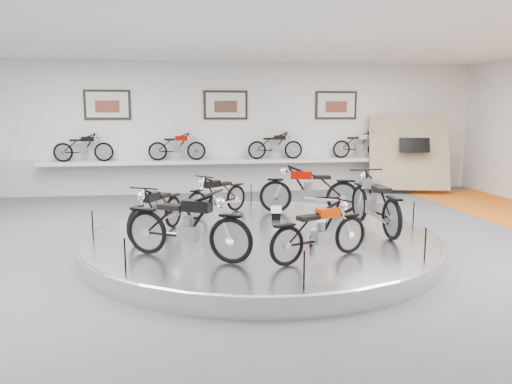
{
  "coord_description": "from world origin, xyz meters",
  "views": [
    {
      "loc": [
        -1.43,
        -8.44,
        2.49
      ],
      "look_at": [
        -0.04,
        0.6,
        1.02
      ],
      "focal_mm": 35.0,
      "sensor_mm": 36.0,
      "label": 1
    }
  ],
  "objects": [
    {
      "name": "floor",
      "position": [
        0.0,
        0.0,
        0.0
      ],
      "size": [
        16.0,
        16.0,
        0.0
      ],
      "primitive_type": "plane",
      "color": "#4D4D4F",
      "rests_on": "ground"
    },
    {
      "name": "ceiling",
      "position": [
        0.0,
        0.0,
        4.0
      ],
      "size": [
        16.0,
        16.0,
        0.0
      ],
      "primitive_type": "plane",
      "rotation": [
        3.14,
        0.0,
        0.0
      ],
      "color": "white",
      "rests_on": "wall_back"
    },
    {
      "name": "wall_back",
      "position": [
        0.0,
        7.0,
        2.0
      ],
      "size": [
        16.0,
        0.0,
        16.0
      ],
      "primitive_type": "plane",
      "rotation": [
        1.57,
        0.0,
        0.0
      ],
      "color": "white",
      "rests_on": "floor"
    },
    {
      "name": "dado_band",
      "position": [
        0.0,
        6.98,
        0.55
      ],
      "size": [
        15.68,
        0.04,
        1.1
      ],
      "primitive_type": "cube",
      "color": "#BCBCBA",
      "rests_on": "floor"
    },
    {
      "name": "display_platform",
      "position": [
        0.0,
        0.3,
        0.15
      ],
      "size": [
        6.4,
        6.4,
        0.3
      ],
      "primitive_type": "cylinder",
      "color": "silver",
      "rests_on": "floor"
    },
    {
      "name": "platform_rim",
      "position": [
        0.0,
        0.3,
        0.27
      ],
      "size": [
        6.4,
        6.4,
        0.1
      ],
      "primitive_type": "torus",
      "color": "#B2B2BA",
      "rests_on": "display_platform"
    },
    {
      "name": "shelf",
      "position": [
        0.0,
        6.7,
        1.0
      ],
      "size": [
        11.0,
        0.55,
        0.1
      ],
      "primitive_type": "cube",
      "color": "silver",
      "rests_on": "wall_back"
    },
    {
      "name": "poster_left",
      "position": [
        -3.5,
        6.96,
        2.7
      ],
      "size": [
        1.35,
        0.06,
        0.88
      ],
      "primitive_type": "cube",
      "color": "beige",
      "rests_on": "wall_back"
    },
    {
      "name": "poster_center",
      "position": [
        0.0,
        6.96,
        2.7
      ],
      "size": [
        1.35,
        0.06,
        0.88
      ],
      "primitive_type": "cube",
      "color": "beige",
      "rests_on": "wall_back"
    },
    {
      "name": "poster_right",
      "position": [
        3.5,
        6.96,
        2.7
      ],
      "size": [
        1.35,
        0.06,
        0.88
      ],
      "primitive_type": "cube",
      "color": "beige",
      "rests_on": "wall_back"
    },
    {
      "name": "display_panel",
      "position": [
        5.6,
        6.1,
        1.25
      ],
      "size": [
        2.56,
        1.52,
        2.3
      ],
      "primitive_type": "cube",
      "rotation": [
        -0.35,
        0.0,
        -0.26
      ],
      "color": "tan",
      "rests_on": "floor"
    },
    {
      "name": "shelf_bike_a",
      "position": [
        -4.2,
        6.7,
        1.42
      ],
      "size": [
        1.22,
        0.43,
        0.73
      ],
      "primitive_type": null,
      "color": "black",
      "rests_on": "shelf"
    },
    {
      "name": "shelf_bike_b",
      "position": [
        -1.5,
        6.7,
        1.42
      ],
      "size": [
        1.22,
        0.43,
        0.73
      ],
      "primitive_type": null,
      "color": "#980900",
      "rests_on": "shelf"
    },
    {
      "name": "shelf_bike_c",
      "position": [
        1.5,
        6.7,
        1.42
      ],
      "size": [
        1.22,
        0.43,
        0.73
      ],
      "primitive_type": null,
      "color": "black",
      "rests_on": "shelf"
    },
    {
      "name": "shelf_bike_d",
      "position": [
        4.2,
        6.7,
        1.42
      ],
      "size": [
        1.22,
        0.43,
        0.73
      ],
      "primitive_type": null,
      "color": "silver",
      "rests_on": "shelf"
    },
    {
      "name": "bike_a",
      "position": [
        1.34,
        1.96,
        0.84
      ],
      "size": [
        1.94,
        1.07,
        1.08
      ],
      "primitive_type": null,
      "rotation": [
        0.0,
        0.0,
        2.9
      ],
      "color": "#980900",
      "rests_on": "display_platform"
    },
    {
      "name": "bike_b",
      "position": [
        -0.66,
        2.07,
        0.74
      ],
      "size": [
        1.48,
        1.39,
        0.88
      ],
      "primitive_type": null,
      "rotation": [
        0.0,
        0.0,
        3.86
      ],
      "color": "black",
      "rests_on": "display_platform"
    },
    {
      "name": "bike_c",
      "position": [
        -1.87,
        0.47,
        0.76
      ],
      "size": [
        1.22,
        1.65,
        0.92
      ],
      "primitive_type": null,
      "rotation": [
        0.0,
        0.0,
        4.23
      ],
      "color": "black",
      "rests_on": "display_platform"
    },
    {
      "name": "bike_d",
      "position": [
        -1.34,
        -1.1,
        0.83
      ],
      "size": [
        1.87,
        1.44,
        1.05
      ],
      "primitive_type": null,
      "rotation": [
        0.0,
        0.0,
        5.76
      ],
      "color": "black",
      "rests_on": "display_platform"
    },
    {
      "name": "bike_e",
      "position": [
        0.61,
        -1.44,
        0.75
      ],
      "size": [
        1.62,
        1.11,
        0.9
      ],
      "primitive_type": null,
      "rotation": [
        0.0,
        0.0,
        6.69
      ],
      "color": "#BE3502",
      "rests_on": "display_platform"
    },
    {
      "name": "bike_f",
      "position": [
        2.14,
        0.24,
        0.86
      ],
      "size": [
        0.7,
        1.9,
        1.11
      ],
      "primitive_type": null,
      "rotation": [
        0.0,
        0.0,
        7.87
      ],
      "color": "silver",
      "rests_on": "display_platform"
    }
  ]
}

